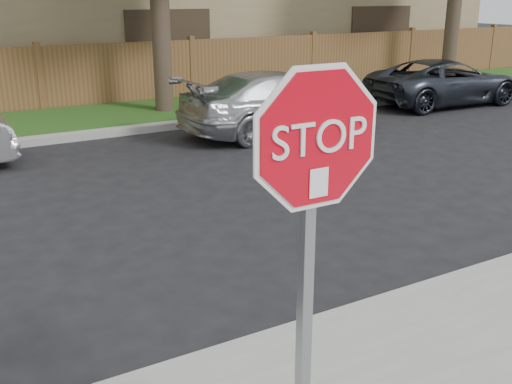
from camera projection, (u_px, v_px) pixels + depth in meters
ground at (307, 327)px, 5.32m from camera, size 90.00×90.00×0.00m
far_curb at (77, 136)px, 12.00m from camera, size 70.00×0.30×0.15m
grass_strip at (58, 122)px, 13.36m from camera, size 70.00×3.00×0.12m
fence at (40, 80)px, 14.44m from camera, size 70.00×0.12×1.60m
stop_sign at (313, 199)px, 3.03m from camera, size 1.01×0.13×2.55m
sedan_right at (281, 102)px, 12.48m from camera, size 4.48×1.99×1.28m
sedan_far_right at (444, 82)px, 15.60m from camera, size 4.30×2.12×1.17m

